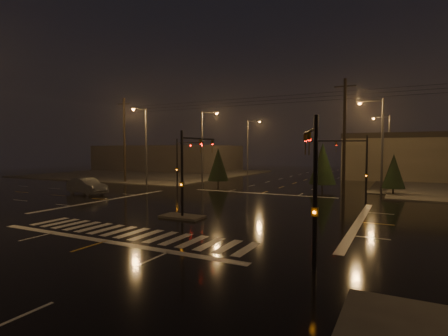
# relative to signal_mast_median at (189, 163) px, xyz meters

# --- Properties ---
(ground) EXTENTS (140.00, 140.00, 0.00)m
(ground) POSITION_rel_signal_mast_median_xyz_m (-0.00, 3.07, -3.75)
(ground) COLOR black
(ground) RESTS_ON ground
(sidewalk_nw) EXTENTS (36.00, 36.00, 0.12)m
(sidewalk_nw) POSITION_rel_signal_mast_median_xyz_m (-30.00, 33.07, -3.69)
(sidewalk_nw) COLOR #42403B
(sidewalk_nw) RESTS_ON ground
(median_island) EXTENTS (3.00, 1.60, 0.15)m
(median_island) POSITION_rel_signal_mast_median_xyz_m (-0.00, -0.93, -3.68)
(median_island) COLOR #42403B
(median_island) RESTS_ON ground
(crosswalk) EXTENTS (15.00, 2.60, 0.01)m
(crosswalk) POSITION_rel_signal_mast_median_xyz_m (-0.00, -5.93, -3.75)
(crosswalk) COLOR beige
(crosswalk) RESTS_ON ground
(stop_bar_near) EXTENTS (16.00, 0.50, 0.01)m
(stop_bar_near) POSITION_rel_signal_mast_median_xyz_m (-0.00, -7.93, -3.75)
(stop_bar_near) COLOR beige
(stop_bar_near) RESTS_ON ground
(stop_bar_far) EXTENTS (16.00, 0.50, 0.01)m
(stop_bar_far) POSITION_rel_signal_mast_median_xyz_m (-0.00, 14.07, -3.75)
(stop_bar_far) COLOR beige
(stop_bar_far) RESTS_ON ground
(commercial_block) EXTENTS (30.00, 18.00, 5.60)m
(commercial_block) POSITION_rel_signal_mast_median_xyz_m (-35.00, 45.07, -0.95)
(commercial_block) COLOR #3F3938
(commercial_block) RESTS_ON ground
(signal_mast_median) EXTENTS (0.25, 4.59, 6.00)m
(signal_mast_median) POSITION_rel_signal_mast_median_xyz_m (0.00, 0.00, 0.00)
(signal_mast_median) COLOR black
(signal_mast_median) RESTS_ON ground
(signal_mast_ne) EXTENTS (4.84, 1.86, 6.00)m
(signal_mast_ne) POSITION_rel_signal_mast_median_xyz_m (9.50, 13.21, 0.04)
(signal_mast_ne) COLOR black
(signal_mast_ne) RESTS_ON ground
(signal_mast_nw) EXTENTS (4.84, 1.86, 6.00)m
(signal_mast_nw) POSITION_rel_signal_mast_median_xyz_m (-9.50, 13.21, 0.04)
(signal_mast_nw) COLOR black
(signal_mast_nw) RESTS_ON ground
(signal_mast_se) EXTENTS (1.55, 3.87, 6.00)m
(signal_mast_se) POSITION_rel_signal_mast_median_xyz_m (10.23, -6.68, -0.04)
(signal_mast_se) COLOR black
(signal_mast_se) RESTS_ON ground
(streetlight_1) EXTENTS (2.77, 0.32, 10.00)m
(streetlight_1) POSITION_rel_signal_mast_median_xyz_m (-11.18, 21.07, 2.05)
(streetlight_1) COLOR #38383A
(streetlight_1) RESTS_ON ground
(streetlight_2) EXTENTS (2.77, 0.32, 10.00)m
(streetlight_2) POSITION_rel_signal_mast_median_xyz_m (-11.18, 37.07, 2.05)
(streetlight_2) COLOR #38383A
(streetlight_2) RESTS_ON ground
(streetlight_3) EXTENTS (2.77, 0.32, 10.00)m
(streetlight_3) POSITION_rel_signal_mast_median_xyz_m (11.18, 19.07, 2.05)
(streetlight_3) COLOR #38383A
(streetlight_3) RESTS_ON ground
(streetlight_4) EXTENTS (2.77, 0.32, 10.00)m
(streetlight_4) POSITION_rel_signal_mast_median_xyz_m (11.18, 39.07, 2.05)
(streetlight_4) COLOR #38383A
(streetlight_4) RESTS_ON ground
(streetlight_5) EXTENTS (0.32, 2.77, 10.00)m
(streetlight_5) POSITION_rel_signal_mast_median_xyz_m (-16.00, 14.26, 2.05)
(streetlight_5) COLOR #38383A
(streetlight_5) RESTS_ON ground
(utility_pole_0) EXTENTS (2.20, 0.32, 12.00)m
(utility_pole_0) POSITION_rel_signal_mast_median_xyz_m (-22.00, 17.07, 2.38)
(utility_pole_0) COLOR black
(utility_pole_0) RESTS_ON ground
(utility_pole_1) EXTENTS (2.20, 0.32, 12.00)m
(utility_pole_1) POSITION_rel_signal_mast_median_xyz_m (8.00, 17.07, 2.38)
(utility_pole_1) COLOR black
(utility_pole_1) RESTS_ON ground
(conifer_0) EXTENTS (2.27, 2.27, 4.25)m
(conifer_0) POSITION_rel_signal_mast_median_xyz_m (12.63, 19.22, -1.28)
(conifer_0) COLOR black
(conifer_0) RESTS_ON ground
(conifer_3) EXTENTS (2.69, 2.69, 4.90)m
(conifer_3) POSITION_rel_signal_mast_median_xyz_m (-7.72, 18.76, -0.95)
(conifer_3) COLOR black
(conifer_3) RESTS_ON ground
(conifer_4) EXTENTS (3.06, 3.06, 5.49)m
(conifer_4) POSITION_rel_signal_mast_median_xyz_m (5.20, 20.21, -0.66)
(conifer_4) COLOR black
(conifer_4) RESTS_ON ground
(car_crossing) EXTENTS (5.40, 2.65, 1.70)m
(car_crossing) POSITION_rel_signal_mast_median_xyz_m (-16.17, 5.18, -2.90)
(car_crossing) COLOR slate
(car_crossing) RESTS_ON ground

